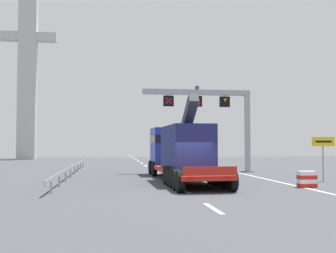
% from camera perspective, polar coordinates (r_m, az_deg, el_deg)
% --- Properties ---
extents(ground, '(112.00, 112.00, 0.00)m').
position_cam_1_polar(ground, '(21.61, 3.78, -8.83)').
color(ground, '#424449').
extents(lane_markings, '(0.20, 76.04, 0.01)m').
position_cam_1_polar(lane_markings, '(51.96, -3.67, -5.09)').
color(lane_markings, silver).
rests_on(lane_markings, ground).
extents(edge_line_right, '(0.20, 63.00, 0.01)m').
position_cam_1_polar(edge_line_right, '(34.76, 9.86, -6.37)').
color(edge_line_right, silver).
rests_on(edge_line_right, ground).
extents(overhead_lane_gantry, '(9.55, 0.90, 7.36)m').
position_cam_1_polar(overhead_lane_gantry, '(35.50, 6.36, 2.65)').
color(overhead_lane_gantry, '#9EA0A5').
rests_on(overhead_lane_gantry, ground).
extents(heavy_haul_truck_red, '(3.28, 14.11, 5.30)m').
position_cam_1_polar(heavy_haul_truck_red, '(27.94, 1.52, -3.30)').
color(heavy_haul_truck_red, red).
rests_on(heavy_haul_truck_red, ground).
extents(exit_sign_yellow, '(1.53, 0.15, 2.86)m').
position_cam_1_polar(exit_sign_yellow, '(28.29, 20.70, -2.75)').
color(exit_sign_yellow, '#9EA0A5').
rests_on(exit_sign_yellow, ground).
extents(crash_barrier_striped, '(1.01, 0.51, 0.90)m').
position_cam_1_polar(crash_barrier_striped, '(24.27, 18.69, -6.94)').
color(crash_barrier_striped, red).
rests_on(crash_barrier_striped, ground).
extents(guardrail_left, '(0.13, 25.74, 0.76)m').
position_cam_1_polar(guardrail_left, '(32.10, -13.15, -5.68)').
color(guardrail_left, '#999EA3').
rests_on(guardrail_left, ground).
extents(bridge_pylon_distant, '(9.00, 2.00, 31.71)m').
position_cam_1_polar(bridge_pylon_distant, '(70.65, -18.83, 8.97)').
color(bridge_pylon_distant, '#B7B7B2').
rests_on(bridge_pylon_distant, ground).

